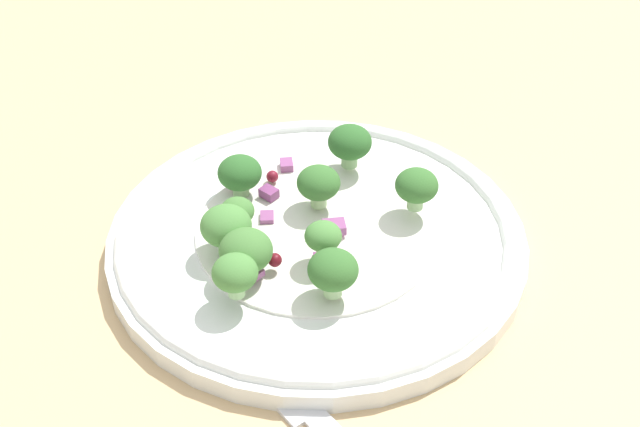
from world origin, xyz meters
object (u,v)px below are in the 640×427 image
(plate, at_px, (320,238))
(broccoli_floret_0, at_px, (235,274))
(broccoli_floret_2, at_px, (354,144))
(broccoli_floret_1, at_px, (319,184))

(plate, xyz_separation_m, broccoli_floret_0, (0.07, -0.02, 0.03))
(broccoli_floret_0, xyz_separation_m, broccoli_floret_2, (-0.13, 0.02, 0.00))
(plate, relative_size, broccoli_floret_1, 9.30)
(broccoli_floret_0, bearing_deg, broccoli_floret_2, 170.05)
(broccoli_floret_1, distance_m, broccoli_floret_2, 0.04)
(broccoli_floret_0, xyz_separation_m, broccoli_floret_1, (-0.09, 0.02, -0.00))
(broccoli_floret_0, relative_size, broccoli_floret_2, 0.88)
(plate, bearing_deg, broccoli_floret_2, 179.48)
(broccoli_floret_0, distance_m, broccoli_floret_2, 0.14)
(plate, relative_size, broccoli_floret_2, 8.73)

